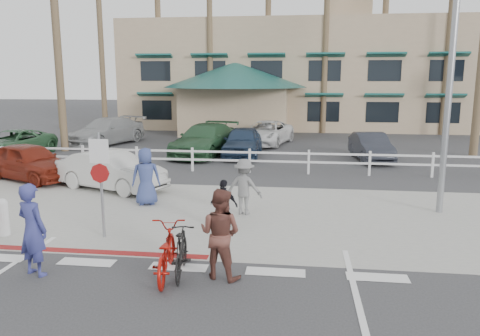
# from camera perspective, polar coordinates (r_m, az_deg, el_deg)

# --- Properties ---
(ground) EXTENTS (140.00, 140.00, 0.00)m
(ground) POSITION_cam_1_polar(r_m,az_deg,el_deg) (9.44, -8.43, -13.35)
(ground) COLOR #333335
(bike_path) EXTENTS (12.00, 16.00, 0.01)m
(bike_path) POSITION_cam_1_polar(r_m,az_deg,el_deg) (7.75, -12.65, -19.25)
(bike_path) COLOR #333335
(bike_path) RESTS_ON ground
(sidewalk_plaza) EXTENTS (22.00, 7.00, 0.01)m
(sidewalk_plaza) POSITION_cam_1_polar(r_m,az_deg,el_deg) (13.55, -3.27, -5.59)
(sidewalk_plaza) COLOR gray
(sidewalk_plaza) RESTS_ON ground
(cross_street) EXTENTS (40.00, 5.00, 0.01)m
(cross_street) POSITION_cam_1_polar(r_m,az_deg,el_deg) (17.37, -0.85, -1.85)
(cross_street) COLOR #333335
(cross_street) RESTS_ON ground
(parking_lot) EXTENTS (50.00, 16.00, 0.01)m
(parking_lot) POSITION_cam_1_polar(r_m,az_deg,el_deg) (26.65, 2.06, 2.67)
(parking_lot) COLOR #333335
(parking_lot) RESTS_ON ground
(curb_red) EXTENTS (7.00, 0.25, 0.02)m
(curb_red) POSITION_cam_1_polar(r_m,az_deg,el_deg) (11.57, -21.41, -9.29)
(curb_red) COLOR maroon
(curb_red) RESTS_ON ground
(rail_fence) EXTENTS (29.40, 0.16, 1.00)m
(rail_fence) POSITION_cam_1_polar(r_m,az_deg,el_deg) (19.16, 1.48, 0.88)
(rail_fence) COLOR silver
(rail_fence) RESTS_ON ground
(building) EXTENTS (28.00, 16.00, 11.30)m
(building) POSITION_cam_1_polar(r_m,az_deg,el_deg) (39.30, 6.93, 13.54)
(building) COLOR tan
(building) RESTS_ON ground
(sign_post) EXTENTS (0.50, 0.10, 2.90)m
(sign_post) POSITION_cam_1_polar(r_m,az_deg,el_deg) (11.73, -16.58, -1.38)
(sign_post) COLOR gray
(sign_post) RESTS_ON ground
(bollard_0) EXTENTS (0.26, 0.26, 0.95)m
(bollard_0) POSITION_cam_1_polar(r_m,az_deg,el_deg) (13.00, -26.88, -5.37)
(bollard_0) COLOR silver
(bollard_0) RESTS_ON ground
(streetlight_0) EXTENTS (0.60, 2.00, 9.00)m
(streetlight_0) POSITION_cam_1_polar(r_m,az_deg,el_deg) (14.36, 24.46, 12.56)
(streetlight_0) COLOR gray
(streetlight_0) RESTS_ON ground
(streetlight_1) EXTENTS (0.60, 2.00, 9.50)m
(streetlight_1) POSITION_cam_1_polar(r_m,az_deg,el_deg) (33.66, 24.41, 11.56)
(streetlight_1) COLOR gray
(streetlight_1) RESTS_ON ground
(palm_0) EXTENTS (4.00, 4.00, 15.00)m
(palm_0) POSITION_cam_1_polar(r_m,az_deg,el_deg) (39.07, -21.66, 15.61)
(palm_0) COLOR #1C4B20
(palm_0) RESTS_ON ground
(palm_1) EXTENTS (4.00, 4.00, 13.00)m
(palm_1) POSITION_cam_1_polar(r_m,az_deg,el_deg) (36.35, -16.61, 14.73)
(palm_1) COLOR #1C4B20
(palm_1) RESTS_ON ground
(palm_2) EXTENTS (4.00, 4.00, 16.00)m
(palm_2) POSITION_cam_1_polar(r_m,az_deg,el_deg) (36.04, -9.97, 17.45)
(palm_2) COLOR #1C4B20
(palm_2) RESTS_ON ground
(palm_3) EXTENTS (4.00, 4.00, 14.00)m
(palm_3) POSITION_cam_1_polar(r_m,az_deg,el_deg) (34.02, -3.71, 16.28)
(palm_3) COLOR #1C4B20
(palm_3) RESTS_ON ground
(palm_4) EXTENTS (4.00, 4.00, 15.00)m
(palm_4) POSITION_cam_1_polar(r_m,az_deg,el_deg) (34.53, 3.44, 17.04)
(palm_4) COLOR #1C4B20
(palm_4) RESTS_ON ground
(palm_5) EXTENTS (4.00, 4.00, 13.00)m
(palm_5) POSITION_cam_1_polar(r_m,az_deg,el_deg) (33.40, 10.42, 15.37)
(palm_5) COLOR #1C4B20
(palm_5) RESTS_ON ground
(palm_6) EXTENTS (4.00, 4.00, 17.00)m
(palm_6) POSITION_cam_1_polar(r_m,az_deg,el_deg) (35.01, 17.34, 18.15)
(palm_6) COLOR #1C4B20
(palm_6) RESTS_ON ground
(palm_7) EXTENTS (4.00, 4.00, 14.00)m
(palm_7) POSITION_cam_1_polar(r_m,az_deg,el_deg) (34.75, 24.23, 15.26)
(palm_7) COLOR #1C4B20
(palm_7) RESTS_ON ground
(palm_10) EXTENTS (4.00, 4.00, 12.00)m
(palm_10) POSITION_cam_1_polar(r_m,az_deg,el_deg) (26.45, -21.44, 14.90)
(palm_10) COLOR #1C4B20
(palm_10) RESTS_ON ground
(bike_red) EXTENTS (0.93, 2.00, 1.01)m
(bike_red) POSITION_cam_1_polar(r_m,az_deg,el_deg) (9.44, -9.05, -10.04)
(bike_red) COLOR #9E0F08
(bike_red) RESTS_ON ground
(rider_red) EXTENTS (0.80, 0.66, 1.87)m
(rider_red) POSITION_cam_1_polar(r_m,az_deg,el_deg) (10.09, -23.98, -6.89)
(rider_red) COLOR navy
(rider_red) RESTS_ON ground
(bike_black) EXTENTS (0.64, 1.63, 0.96)m
(bike_black) POSITION_cam_1_polar(r_m,az_deg,el_deg) (9.45, -7.18, -10.15)
(bike_black) COLOR black
(bike_black) RESTS_ON ground
(rider_black) EXTENTS (1.04, 0.91, 1.79)m
(rider_black) POSITION_cam_1_polar(r_m,az_deg,el_deg) (9.15, -2.43, -7.99)
(rider_black) COLOR brown
(rider_black) RESTS_ON ground
(pedestrian_a) EXTENTS (1.14, 0.79, 1.61)m
(pedestrian_a) POSITION_cam_1_polar(r_m,az_deg,el_deg) (13.30, 0.52, -2.32)
(pedestrian_a) COLOR slate
(pedestrian_a) RESTS_ON ground
(pedestrian_child) EXTENTS (0.82, 0.52, 1.30)m
(pedestrian_child) POSITION_cam_1_polar(r_m,az_deg,el_deg) (12.09, -1.97, -4.46)
(pedestrian_child) COLOR black
(pedestrian_child) RESTS_ON ground
(pedestrian_b) EXTENTS (1.01, 0.83, 1.78)m
(pedestrian_b) POSITION_cam_1_polar(r_m,az_deg,el_deg) (14.58, -11.40, -1.02)
(pedestrian_b) COLOR navy
(pedestrian_b) RESTS_ON ground
(car_white_sedan) EXTENTS (4.32, 2.84, 1.35)m
(car_white_sedan) POSITION_cam_1_polar(r_m,az_deg,el_deg) (16.89, -15.41, -0.30)
(car_white_sedan) COLOR beige
(car_white_sedan) RESTS_ON ground
(car_red_compact) EXTENTS (4.48, 3.24, 1.42)m
(car_red_compact) POSITION_cam_1_polar(r_m,az_deg,el_deg) (19.53, -24.28, 0.71)
(car_red_compact) COLOR maroon
(car_red_compact) RESTS_ON ground
(lot_car_0) EXTENTS (2.68, 4.89, 1.30)m
(lot_car_0) POSITION_cam_1_polar(r_m,az_deg,el_deg) (25.69, -25.95, 2.70)
(lot_car_0) COLOR #2D5A37
(lot_car_0) RESTS_ON ground
(lot_car_1) EXTENTS (3.15, 5.67, 1.55)m
(lot_car_1) POSITION_cam_1_polar(r_m,az_deg,el_deg) (23.58, -4.30, 3.45)
(lot_car_1) COLOR #295232
(lot_car_1) RESTS_ON ground
(lot_car_2) EXTENTS (1.75, 4.31, 1.47)m
(lot_car_2) POSITION_cam_1_polar(r_m,az_deg,el_deg) (23.15, 0.31, 3.23)
(lot_car_2) COLOR #1E2E48
(lot_car_2) RESTS_ON ground
(lot_car_3) EXTENTS (1.79, 4.03, 1.29)m
(lot_car_3) POSITION_cam_1_polar(r_m,az_deg,el_deg) (22.94, 15.67, 2.52)
(lot_car_3) COLOR #24272F
(lot_car_3) RESTS_ON ground
(lot_car_4) EXTENTS (3.74, 5.71, 1.54)m
(lot_car_4) POSITION_cam_1_polar(r_m,az_deg,el_deg) (28.46, -15.96, 4.34)
(lot_car_4) COLOR #939596
(lot_car_4) RESTS_ON ground
(lot_car_5) EXTENTS (3.31, 5.29, 1.36)m
(lot_car_5) POSITION_cam_1_polar(r_m,az_deg,el_deg) (27.31, 3.21, 4.30)
(lot_car_5) COLOR silver
(lot_car_5) RESTS_ON ground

